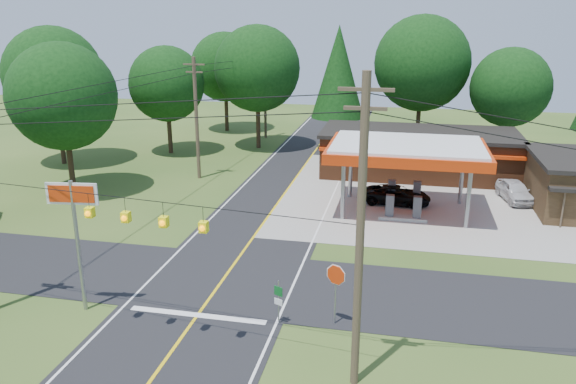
% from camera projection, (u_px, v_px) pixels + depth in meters
% --- Properties ---
extents(ground, '(120.00, 120.00, 0.00)m').
position_uv_depth(ground, '(222.00, 281.00, 29.06)').
color(ground, '#2F4D1B').
rests_on(ground, ground).
extents(main_highway, '(8.00, 120.00, 0.02)m').
position_uv_depth(main_highway, '(222.00, 281.00, 29.05)').
color(main_highway, black).
rests_on(main_highway, ground).
extents(cross_road, '(70.00, 7.00, 0.02)m').
position_uv_depth(cross_road, '(222.00, 281.00, 29.05)').
color(cross_road, black).
rests_on(cross_road, ground).
extents(lane_center_yellow, '(0.15, 110.00, 0.00)m').
position_uv_depth(lane_center_yellow, '(222.00, 280.00, 29.05)').
color(lane_center_yellow, yellow).
rests_on(lane_center_yellow, main_highway).
extents(gas_canopy, '(10.60, 7.40, 4.88)m').
position_uv_depth(gas_canopy, '(407.00, 152.00, 38.12)').
color(gas_canopy, gray).
rests_on(gas_canopy, ground).
extents(convenience_store, '(16.40, 7.55, 3.80)m').
position_uv_depth(convenience_store, '(418.00, 153.00, 47.94)').
color(convenience_store, brown).
rests_on(convenience_store, ground).
extents(utility_pole_near_right, '(1.80, 0.30, 11.50)m').
position_uv_depth(utility_pole_near_right, '(360.00, 235.00, 19.25)').
color(utility_pole_near_right, '#473828').
rests_on(utility_pole_near_right, ground).
extents(utility_pole_far_left, '(1.80, 0.30, 10.00)m').
position_uv_depth(utility_pole_far_left, '(196.00, 117.00, 45.86)').
color(utility_pole_far_left, '#473828').
rests_on(utility_pole_far_left, ground).
extents(utility_pole_north, '(0.30, 0.30, 9.50)m').
position_uv_depth(utility_pole_north, '(265.00, 95.00, 61.55)').
color(utility_pole_north, '#473828').
rests_on(utility_pole_north, ground).
extents(overhead_beacons, '(17.04, 2.04, 1.03)m').
position_uv_depth(overhead_beacons, '(143.00, 202.00, 21.78)').
color(overhead_beacons, black).
rests_on(overhead_beacons, ground).
extents(treeline_backdrop, '(70.27, 51.59, 13.30)m').
position_uv_depth(treeline_backdrop, '(315.00, 83.00, 49.03)').
color(treeline_backdrop, '#332316').
rests_on(treeline_backdrop, ground).
extents(suv_car, '(5.08, 5.08, 1.33)m').
position_uv_depth(suv_car, '(397.00, 195.00, 40.70)').
color(suv_car, black).
rests_on(suv_car, ground).
extents(sedan_car, '(5.10, 5.10, 1.49)m').
position_uv_depth(sedan_car, '(515.00, 191.00, 41.40)').
color(sedan_car, silver).
rests_on(sedan_car, ground).
extents(big_stop_sign, '(2.32, 0.40, 6.28)m').
position_uv_depth(big_stop_sign, '(75.00, 217.00, 24.85)').
color(big_stop_sign, gray).
rests_on(big_stop_sign, ground).
extents(octagonal_stop_sign, '(0.91, 0.45, 2.90)m').
position_uv_depth(octagonal_stop_sign, '(336.00, 279.00, 24.35)').
color(octagonal_stop_sign, gray).
rests_on(octagonal_stop_sign, ground).
extents(route_sign_post, '(0.40, 0.21, 2.11)m').
position_uv_depth(route_sign_post, '(278.00, 299.00, 24.64)').
color(route_sign_post, gray).
rests_on(route_sign_post, ground).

